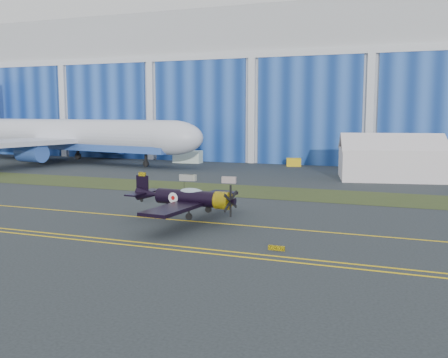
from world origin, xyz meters
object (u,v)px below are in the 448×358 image
at_px(tent, 391,156).
at_px(warbird, 187,198).
at_px(shipping_container, 188,157).
at_px(jetliner, 69,101).
at_px(tug, 294,162).

bearing_deg(tent, warbird, -122.95).
distance_m(warbird, shipping_container, 55.87).
xyz_separation_m(warbird, jetliner, (-46.23, 44.26, 9.72)).
xyz_separation_m(warbird, tent, (14.77, 38.57, 1.16)).
bearing_deg(jetliner, shipping_container, 25.41).
relative_size(shipping_container, tug, 2.15).
relative_size(warbird, tent, 0.87).
relative_size(jetliner, tug, 30.12).
height_order(tent, tug, tent).
bearing_deg(tug, tent, -53.82).
xyz_separation_m(warbird, shipping_container, (-23.71, 50.58, -1.03)).
height_order(jetliner, tent, jetliner).
xyz_separation_m(jetliner, shipping_container, (22.52, 6.32, -10.75)).
bearing_deg(jetliner, tug, 19.25).
bearing_deg(tug, jetliner, 172.00).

